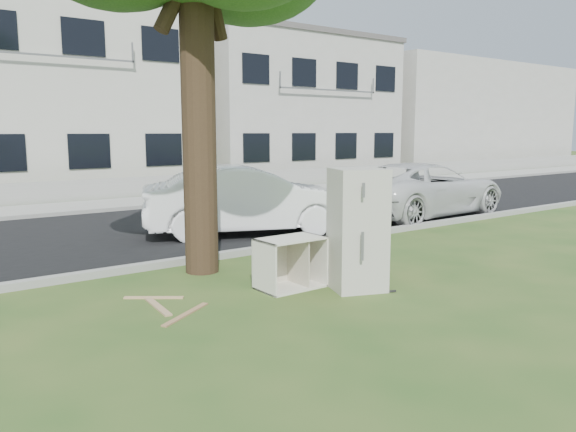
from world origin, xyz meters
TOP-DOWN VIEW (x-y plane):
  - ground at (0.00, 0.00)m, footprint 120.00×120.00m
  - road at (0.00, 6.00)m, footprint 120.00×7.00m
  - kerb_near at (0.00, 2.45)m, footprint 120.00×0.18m
  - kerb_far at (0.00, 9.55)m, footprint 120.00×0.18m
  - sidewalk at (0.00, 11.00)m, footprint 120.00×2.80m
  - low_wall at (0.00, 12.60)m, footprint 120.00×0.15m
  - townhouse_center at (0.00, 17.50)m, footprint 11.22×8.16m
  - townhouse_right at (12.00, 17.50)m, footprint 10.20×8.16m
  - filler_right at (26.00, 18.00)m, footprint 16.00×9.00m
  - fridge at (0.95, -0.45)m, footprint 0.92×0.89m
  - cabinet at (0.20, 0.17)m, footprint 0.97×0.61m
  - plank_a at (-1.60, -0.06)m, footprint 0.87×0.58m
  - plank_b at (-1.65, 0.85)m, footprint 0.71×0.55m
  - plank_c at (-1.76, 0.43)m, footprint 0.16×0.85m
  - car_center at (2.06, 4.25)m, footprint 4.91×3.24m
  - car_right at (7.33, 3.79)m, footprint 5.38×2.75m

SIDE VIEW (x-z plane):
  - ground at x=0.00m, z-range 0.00..0.00m
  - kerb_near at x=0.00m, z-range -0.06..0.06m
  - kerb_far at x=0.00m, z-range -0.06..0.06m
  - road at x=0.00m, z-range 0.00..0.01m
  - sidewalk at x=0.00m, z-range 0.00..0.01m
  - plank_a at x=-1.60m, z-range 0.00..0.02m
  - plank_b at x=-1.65m, z-range 0.00..0.02m
  - plank_c at x=-1.76m, z-range 0.00..0.02m
  - low_wall at x=0.00m, z-range 0.00..0.70m
  - cabinet at x=0.20m, z-range 0.00..0.75m
  - car_right at x=7.33m, z-range 0.00..1.45m
  - car_center at x=2.06m, z-range 0.00..1.53m
  - fridge at x=0.95m, z-range 0.00..1.77m
  - filler_right at x=26.00m, z-range 0.00..6.40m
  - townhouse_right at x=12.00m, z-range 0.00..6.84m
  - townhouse_center at x=0.00m, z-range 0.00..7.44m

